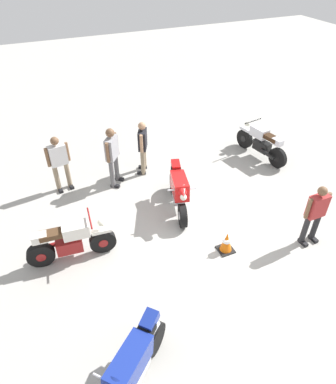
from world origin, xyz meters
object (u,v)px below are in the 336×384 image
Objects in this scene: motorcycle_silver_cruiser at (262,143)px; motorcycle_cream_vintage at (71,242)px; person_in_white_shirt at (59,161)px; person_in_black_shirt at (143,145)px; person_in_red_shirt at (316,212)px; traffic_cone at (226,242)px; motorcycle_red_sportbike at (179,190)px; motorcycle_blue_sportbike at (133,366)px; person_in_gray_shirt at (112,153)px.

motorcycle_cream_vintage is at bearing 96.83° from motorcycle_silver_cruiser.
person_in_black_shirt is (-2.39, 0.07, -0.01)m from person_in_white_shirt.
person_in_red_shirt is 2.10m from traffic_cone.
person_in_red_shirt is at bearing -12.47° from motorcycle_cream_vintage.
motorcycle_red_sportbike is 1.88m from traffic_cone.
traffic_cone is at bearing 171.41° from motorcycle_blue_sportbike.
person_in_red_shirt is at bearing 154.17° from motorcycle_blue_sportbike.
motorcycle_red_sportbike is (-2.53, -3.79, 0.00)m from motorcycle_blue_sportbike.
person_in_red_shirt reaches higher than motorcycle_blue_sportbike.
motorcycle_cream_vintage is (0.38, -3.15, -0.11)m from motorcycle_blue_sportbike.
motorcycle_red_sportbike is (3.50, 1.31, 0.07)m from motorcycle_silver_cruiser.
person_in_gray_shirt is (1.22, -1.74, 0.43)m from motorcycle_red_sportbike.
motorcycle_cream_vintage is 1.24× the size of person_in_red_shirt.
person_in_black_shirt reaches higher than person_in_red_shirt.
motorcycle_silver_cruiser is 1.08× the size of motorcycle_red_sportbike.
motorcycle_blue_sportbike is 0.95× the size of person_in_white_shirt.
person_in_black_shirt is at bearing -154.43° from motorcycle_blue_sportbike.
person_in_black_shirt is at bearing -81.00° from traffic_cone.
person_in_black_shirt is (2.55, -4.31, 0.04)m from person_in_red_shirt.
motorcycle_cream_vintage is 1.11× the size of person_in_gray_shirt.
person_in_red_shirt is 2.98× the size of traffic_cone.
person_in_white_shirt is at bearing -112.16° from motorcycle_red_sportbike.
motorcycle_silver_cruiser is 3.83m from person_in_red_shirt.
motorcycle_red_sportbike is at bearing 100.41° from motorcycle_silver_cruiser.
person_in_black_shirt is (-0.98, -0.27, -0.10)m from person_in_gray_shirt.
motorcycle_blue_sportbike is 2.94× the size of traffic_cone.
person_in_red_shirt is 5.37m from person_in_gray_shirt.
motorcycle_cream_vintage is (2.90, 0.64, -0.11)m from motorcycle_red_sportbike.
person_in_red_shirt is 5.01m from person_in_black_shirt.
motorcycle_silver_cruiser is 1.32× the size of person_in_red_shirt.
motorcycle_red_sportbike is 1.09× the size of person_in_gray_shirt.
person_in_red_shirt is at bearing 61.24° from motorcycle_red_sportbike.
motorcycle_cream_vintage is at bearing -61.31° from motorcycle_red_sportbike.
person_in_white_shirt is (-0.28, -2.72, 0.45)m from motorcycle_cream_vintage.
person_in_white_shirt is 2.39m from person_in_black_shirt.
motorcycle_blue_sportbike is 7.90m from motorcycle_silver_cruiser.
motorcycle_blue_sportbike is at bearing 34.31° from traffic_cone.
person_in_black_shirt reaches higher than motorcycle_red_sportbike.
person_in_black_shirt is (-2.29, -5.80, 0.33)m from motorcycle_blue_sportbike.
motorcycle_silver_cruiser is 6.70m from motorcycle_cream_vintage.
motorcycle_red_sportbike reaches higher than traffic_cone.
motorcycle_silver_cruiser is at bearing 32.14° from person_in_gray_shirt.
person_in_white_shirt is at bearing 72.71° from motorcycle_silver_cruiser.
person_in_gray_shirt is at bearing -139.63° from person_in_red_shirt.
traffic_cone is (-3.27, 1.17, -0.23)m from motorcycle_cream_vintage.
motorcycle_blue_sportbike is 0.96× the size of person_in_black_shirt.
motorcycle_blue_sportbike is at bearing -77.95° from motorcycle_cream_vintage.
traffic_cone is (-0.37, 1.81, -0.33)m from motorcycle_red_sportbike.
motorcycle_silver_cruiser is 1.26× the size of person_in_white_shirt.
traffic_cone is (-2.89, -1.97, -0.33)m from motorcycle_blue_sportbike.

